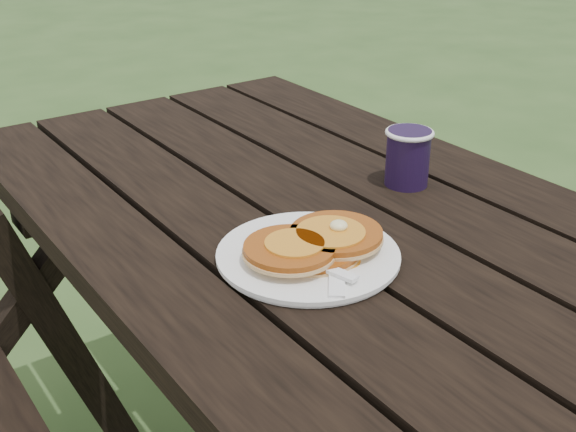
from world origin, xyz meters
TOP-DOWN VIEW (x-y plane):
  - plate at (-0.11, 0.12)m, footprint 0.26×0.26m
  - pancake_stack at (-0.10, 0.11)m, footprint 0.20×0.13m
  - knife at (-0.10, 0.07)m, footprint 0.13×0.15m
  - fork at (-0.13, 0.07)m, footprint 0.07×0.16m
  - coffee_cup at (0.17, 0.22)m, footprint 0.08×0.08m

SIDE VIEW (x-z plane):
  - plate at x=-0.11m, z-range 0.75..0.76m
  - knife at x=-0.10m, z-range 0.76..0.76m
  - fork at x=-0.13m, z-range 0.77..0.77m
  - pancake_stack at x=-0.10m, z-range 0.76..0.79m
  - coffee_cup at x=0.17m, z-range 0.76..0.85m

